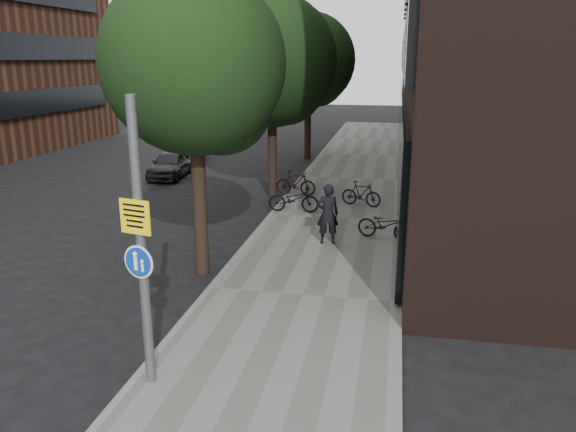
% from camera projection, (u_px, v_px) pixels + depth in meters
% --- Properties ---
extents(ground, '(120.00, 120.00, 0.00)m').
position_uv_depth(ground, '(258.00, 374.00, 9.94)').
color(ground, black).
rests_on(ground, ground).
extents(sidewalk, '(4.50, 60.00, 0.12)m').
position_uv_depth(sidewalk, '(335.00, 219.00, 19.33)').
color(sidewalk, slate).
rests_on(sidewalk, ground).
extents(curb_edge, '(0.15, 60.00, 0.13)m').
position_uv_depth(curb_edge, '(271.00, 215.00, 19.74)').
color(curb_edge, slate).
rests_on(curb_edge, ground).
extents(street_tree_near, '(4.40, 4.40, 7.50)m').
position_uv_depth(street_tree_near, '(199.00, 71.00, 13.40)').
color(street_tree_near, black).
rests_on(street_tree_near, ground).
extents(street_tree_mid, '(5.00, 5.00, 7.80)m').
position_uv_depth(street_tree_mid, '(274.00, 66.00, 21.43)').
color(street_tree_mid, black).
rests_on(street_tree_mid, ground).
extents(street_tree_far, '(5.00, 5.00, 7.80)m').
position_uv_depth(street_tree_far, '(310.00, 64.00, 29.94)').
color(street_tree_far, black).
rests_on(street_tree_far, ground).
extents(signpost, '(0.54, 0.16, 4.77)m').
position_uv_depth(signpost, '(141.00, 246.00, 8.89)').
color(signpost, '#595B5E').
rests_on(signpost, sidewalk).
extents(pedestrian, '(0.72, 0.54, 1.79)m').
position_uv_depth(pedestrian, '(328.00, 214.00, 16.38)').
color(pedestrian, black).
rests_on(pedestrian, sidewalk).
extents(parked_bike_facade_near, '(1.84, 1.16, 0.91)m').
position_uv_depth(parked_bike_facade_near, '(385.00, 225.00, 16.84)').
color(parked_bike_facade_near, black).
rests_on(parked_bike_facade_near, sidewalk).
extents(parked_bike_facade_far, '(1.58, 0.85, 0.92)m').
position_uv_depth(parked_bike_facade_far, '(361.00, 194.00, 20.68)').
color(parked_bike_facade_far, black).
rests_on(parked_bike_facade_far, sidewalk).
extents(parked_bike_curb_near, '(1.81, 0.68, 0.94)m').
position_uv_depth(parked_bike_curb_near, '(293.00, 199.00, 19.88)').
color(parked_bike_curb_near, black).
rests_on(parked_bike_curb_near, sidewalk).
extents(parked_bike_curb_far, '(1.69, 0.70, 0.99)m').
position_uv_depth(parked_bike_curb_far, '(296.00, 183.00, 22.31)').
color(parked_bike_curb_far, black).
rests_on(parked_bike_curb_far, sidewalk).
extents(parked_car_near, '(1.72, 3.75, 1.25)m').
position_uv_depth(parked_car_near, '(171.00, 164.00, 26.26)').
color(parked_car_near, black).
rests_on(parked_car_near, ground).
extents(parked_car_mid, '(1.62, 3.60, 1.14)m').
position_uv_depth(parked_car_mid, '(189.00, 151.00, 30.23)').
color(parked_car_mid, '#522217').
rests_on(parked_car_mid, ground).
extents(parked_car_far, '(1.80, 3.96, 1.13)m').
position_uv_depth(parked_car_far, '(242.00, 130.00, 39.13)').
color(parked_car_far, black).
rests_on(parked_car_far, ground).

